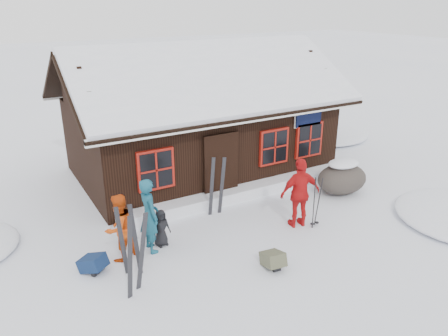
{
  "coord_description": "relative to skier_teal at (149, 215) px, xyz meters",
  "views": [
    {
      "loc": [
        -4.96,
        -7.9,
        5.61
      ],
      "look_at": [
        0.61,
        1.74,
        1.3
      ],
      "focal_mm": 35.0,
      "sensor_mm": 36.0,
      "label": 1
    }
  ],
  "objects": [
    {
      "name": "ski_pair_left",
      "position": [
        -0.8,
        -1.35,
        -0.08
      ],
      "size": [
        0.61,
        0.25,
        1.77
      ],
      "rotation": [
        0.0,
        0.0,
        0.29
      ],
      "color": "black",
      "rests_on": "ground"
    },
    {
      "name": "boulder",
      "position": [
        6.32,
        0.2,
        -0.43
      ],
      "size": [
        1.64,
        1.23,
        0.96
      ],
      "color": "#433B36",
      "rests_on": "ground"
    },
    {
      "name": "snow_mounds",
      "position": [
        3.59,
        1.04,
        -0.92
      ],
      "size": [
        20.6,
        13.2,
        0.48
      ],
      "color": "white",
      "rests_on": "ground"
    },
    {
      "name": "ground",
      "position": [
        1.93,
        -0.82,
        -0.92
      ],
      "size": [
        120.0,
        120.0,
        0.0
      ],
      "primitive_type": "plane",
      "color": "white",
      "rests_on": "ground"
    },
    {
      "name": "backpack_olive",
      "position": [
        2.07,
        -2.07,
        -0.77
      ],
      "size": [
        0.48,
        0.6,
        0.3
      ],
      "primitive_type": "cube",
      "rotation": [
        0.0,
        0.0,
        -0.13
      ],
      "color": "#4F5039",
      "rests_on": "ground"
    },
    {
      "name": "ski_pair_right",
      "position": [
        2.28,
        0.87,
        -0.11
      ],
      "size": [
        0.5,
        0.2,
        1.72
      ],
      "rotation": [
        0.0,
        0.0,
        -0.3
      ],
      "color": "black",
      "rests_on": "ground"
    },
    {
      "name": "skier_crouched",
      "position": [
        0.3,
        0.07,
        -0.45
      ],
      "size": [
        0.5,
        0.37,
        0.94
      ],
      "primitive_type": "imported",
      "rotation": [
        0.0,
        0.0,
        0.16
      ],
      "color": "black",
      "rests_on": "ground"
    },
    {
      "name": "ski_pair_mid",
      "position": [
        -0.74,
        -0.71,
        -0.11
      ],
      "size": [
        0.48,
        0.19,
        1.71
      ],
      "rotation": [
        0.0,
        0.0,
        -0.29
      ],
      "color": "black",
      "rests_on": "ground"
    },
    {
      "name": "skier_teal",
      "position": [
        0.0,
        0.0,
        0.0
      ],
      "size": [
        0.45,
        0.67,
        1.83
      ],
      "primitive_type": "imported",
      "rotation": [
        0.0,
        0.0,
        1.59
      ],
      "color": "navy",
      "rests_on": "ground"
    },
    {
      "name": "ski_poles",
      "position": [
        4.17,
        -1.06,
        -0.24
      ],
      "size": [
        0.25,
        0.13,
        1.42
      ],
      "color": "black",
      "rests_on": "ground"
    },
    {
      "name": "backpack_blue",
      "position": [
        -1.44,
        -0.23,
        -0.77
      ],
      "size": [
        0.66,
        0.69,
        0.3
      ],
      "primitive_type": "cube",
      "rotation": [
        0.0,
        0.0,
        0.64
      ],
      "color": "#102246",
      "rests_on": "ground"
    },
    {
      "name": "snow_drift",
      "position": [
        3.43,
        1.43,
        -0.74
      ],
      "size": [
        7.6,
        0.6,
        0.35
      ],
      "primitive_type": "cube",
      "color": "white",
      "rests_on": "ground"
    },
    {
      "name": "skier_orange_left",
      "position": [
        -0.73,
        -0.01,
        -0.12
      ],
      "size": [
        0.97,
        0.89,
        1.6
      ],
      "primitive_type": "imported",
      "rotation": [
        0.0,
        0.0,
        3.61
      ],
      "color": "#D1460E",
      "rests_on": "ground"
    },
    {
      "name": "mountain_hut",
      "position": [
        3.43,
        4.16,
        0.66
      ],
      "size": [
        8.9,
        6.09,
        4.42
      ],
      "color": "black",
      "rests_on": "ground"
    },
    {
      "name": "skier_orange_right",
      "position": [
        3.82,
        -0.81,
        0.02
      ],
      "size": [
        1.17,
        0.66,
        1.88
      ],
      "primitive_type": "imported",
      "rotation": [
        0.0,
        0.0,
        2.95
      ],
      "color": "red",
      "rests_on": "ground"
    }
  ]
}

